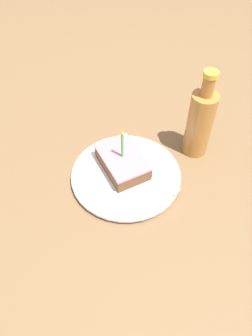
{
  "coord_description": "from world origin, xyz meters",
  "views": [
    {
      "loc": [
        0.22,
        0.48,
        0.65
      ],
      "look_at": [
        -0.02,
        0.02,
        0.04
      ],
      "focal_mm": 35.0,
      "sensor_mm": 36.0,
      "label": 1
    }
  ],
  "objects": [
    {
      "name": "cake_slice",
      "position": [
        -0.02,
        0.0,
        0.04
      ],
      "size": [
        0.09,
        0.14,
        0.13
      ],
      "color": "brown",
      "rests_on": "plate"
    },
    {
      "name": "bottle",
      "position": [
        -0.23,
        0.02,
        0.1
      ],
      "size": [
        0.07,
        0.07,
        0.24
      ],
      "color": "#B27233",
      "rests_on": "ground_plane"
    },
    {
      "name": "fork",
      "position": [
        -0.07,
        0.07,
        0.02
      ],
      "size": [
        0.09,
        0.16,
        0.0
      ],
      "color": "silver",
      "rests_on": "plate"
    },
    {
      "name": "plate",
      "position": [
        -0.02,
        0.02,
        0.01
      ],
      "size": [
        0.27,
        0.27,
        0.02
      ],
      "color": "silver",
      "rests_on": "ground_plane"
    },
    {
      "name": "ground_plane",
      "position": [
        0.0,
        0.0,
        -0.02
      ],
      "size": [
        2.4,
        2.4,
        0.04
      ],
      "color": "brown",
      "rests_on": "ground"
    }
  ]
}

